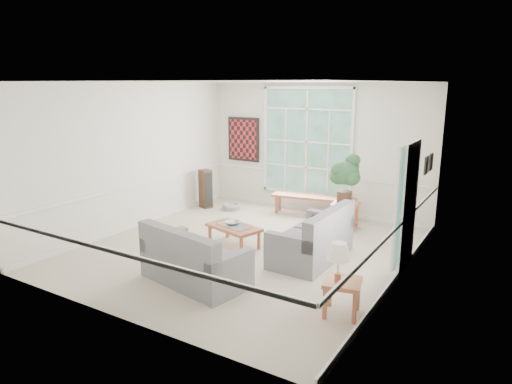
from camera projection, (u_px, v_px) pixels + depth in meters
The scene contains 24 objects.
floor at pixel (246, 249), 8.41m from camera, with size 5.50×6.00×0.01m, color #B9AB98.
ceiling at pixel (245, 82), 7.72m from camera, with size 5.50×6.00×0.02m, color white.
wall_back at pixel (315, 149), 10.55m from camera, with size 5.50×0.02×3.00m, color silver.
wall_front at pixel (113, 207), 5.57m from camera, with size 5.50×0.02×3.00m, color silver.
wall_left at pixel (134, 156), 9.45m from camera, with size 0.02×6.00×3.00m, color silver.
wall_right at pixel (403, 187), 6.67m from camera, with size 0.02×6.00×3.00m, color silver.
window_back at pixel (307, 142), 10.59m from camera, with size 2.30×0.08×2.40m, color white.
entry_door at pixel (408, 207), 7.29m from camera, with size 0.08×0.90×2.10m, color white.
door_sidelight at pixel (398, 210), 6.75m from camera, with size 0.08×0.26×1.90m, color white.
wall_art at pixel (243, 139), 11.48m from camera, with size 0.90×0.06×1.10m, color maroon.
wall_frame_near at pixel (426, 165), 8.13m from camera, with size 0.04×0.26×0.32m, color black.
wall_frame_far at pixel (430, 162), 8.47m from camera, with size 0.04×0.26×0.32m, color black.
loveseat_right at pixel (311, 233), 7.83m from camera, with size 0.88×1.71×0.92m, color slate.
loveseat_front at pixel (195, 254), 6.91m from camera, with size 1.66×0.86×0.90m, color slate.
coffee_table at pixel (234, 236), 8.53m from camera, with size 1.04×0.56×0.39m, color #A65738.
pewter_bowl at pixel (233, 223), 8.56m from camera, with size 0.32×0.32×0.08m, color #9B9BA1.
window_bench at pixel (313, 206), 10.48m from camera, with size 1.93×0.37×0.45m, color #A65738.
end_table at pixel (345, 216), 9.57m from camera, with size 0.53×0.53×0.53m, color #A65738.
houseplant at pixel (345, 179), 9.39m from camera, with size 0.62×0.62×1.06m, color #2A5431, non-canonical shape.
side_table at pixel (342, 298), 5.97m from camera, with size 0.47×0.47×0.48m, color #A65738.
table_lamp at pixel (338, 263), 5.81m from camera, with size 0.31×0.31×0.53m, color silver, non-canonical shape.
pet_bed at pixel (231, 207), 11.02m from camera, with size 0.43×0.43×0.13m, color gray.
floor_speaker at pixel (206, 189), 11.12m from camera, with size 0.29×0.23×0.94m, color #3D271A.
cat at pixel (321, 218), 8.35m from camera, with size 0.39×0.28×0.18m, color black.
Camera 1 is at (4.29, -6.68, 2.97)m, focal length 32.00 mm.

